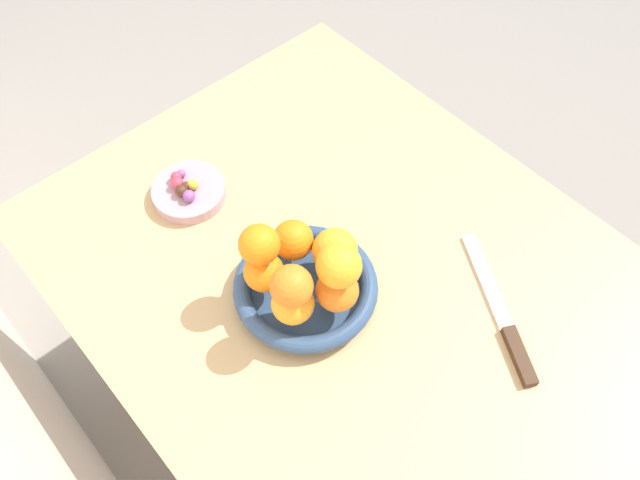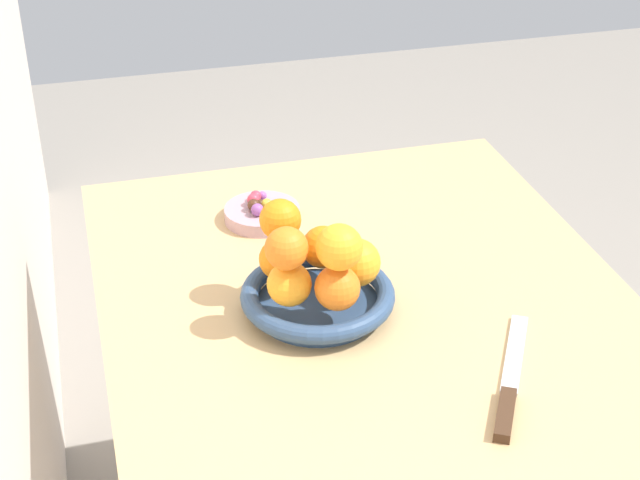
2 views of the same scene
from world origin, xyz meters
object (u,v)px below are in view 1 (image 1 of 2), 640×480
(orange_3, at_px, (293,303))
(candy_ball_3, at_px, (186,186))
(orange_4, at_px, (337,291))
(knife, at_px, (503,319))
(orange_2, at_px, (264,272))
(candy_ball_5, at_px, (177,183))
(candy_ball_0, at_px, (182,191))
(candy_ball_1, at_px, (189,196))
(orange_6, at_px, (259,245))
(candy_ball_2, at_px, (181,174))
(orange_7, at_px, (291,286))
(orange_1, at_px, (293,240))
(orange_5, at_px, (339,266))
(candy_dish, at_px, (189,192))
(orange_0, at_px, (335,251))
(fruit_bowl, at_px, (306,288))
(dining_table, at_px, (373,323))
(candy_ball_4, at_px, (176,177))
(candy_ball_6, at_px, (193,185))

(orange_3, bearing_deg, candy_ball_3, -4.46)
(orange_4, bearing_deg, knife, -134.30)
(orange_2, distance_m, candy_ball_5, 0.25)
(candy_ball_0, bearing_deg, candy_ball_5, -10.93)
(candy_ball_0, xyz_separation_m, candy_ball_1, (-0.02, -0.00, 0.00))
(orange_6, bearing_deg, candy_ball_2, -6.04)
(orange_6, bearing_deg, orange_7, 172.83)
(orange_1, height_order, orange_4, same)
(candy_ball_0, bearing_deg, orange_5, -171.15)
(candy_dish, xyz_separation_m, candy_ball_0, (-0.01, 0.01, 0.02))
(orange_4, xyz_separation_m, candy_ball_3, (0.33, 0.04, -0.04))
(orange_1, xyz_separation_m, orange_3, (-0.08, 0.07, -0.00))
(orange_1, distance_m, candy_ball_2, 0.26)
(orange_4, relative_size, candy_ball_1, 3.01)
(orange_0, height_order, knife, orange_0)
(orange_2, bearing_deg, orange_6, -26.12)
(candy_dish, distance_m, orange_3, 0.31)
(candy_ball_2, height_order, knife, candy_ball_2)
(fruit_bowl, relative_size, candy_ball_5, 10.29)
(dining_table, height_order, candy_ball_2, candy_ball_2)
(candy_dish, height_order, orange_2, orange_2)
(orange_0, xyz_separation_m, orange_6, (0.05, 0.10, 0.05))
(orange_0, height_order, orange_1, orange_0)
(orange_2, distance_m, candy_ball_2, 0.27)
(candy_dish, bearing_deg, candy_ball_1, 152.29)
(orange_2, bearing_deg, orange_4, -148.47)
(dining_table, relative_size, candy_ball_5, 52.02)
(orange_0, distance_m, candy_ball_2, 0.32)
(orange_2, height_order, orange_7, orange_7)
(fruit_bowl, xyz_separation_m, candy_ball_4, (0.30, 0.03, 0.01))
(orange_3, bearing_deg, orange_5, -112.05)
(orange_3, height_order, candy_ball_5, orange_3)
(orange_0, relative_size, candy_ball_6, 3.64)
(orange_7, xyz_separation_m, candy_ball_5, (0.32, -0.02, -0.10))
(candy_ball_5, relative_size, knife, 0.09)
(candy_ball_5, bearing_deg, orange_3, 177.26)
(orange_1, relative_size, orange_4, 0.99)
(orange_3, relative_size, orange_5, 0.97)
(orange_6, xyz_separation_m, candy_ball_4, (0.25, -0.02, -0.10))
(orange_0, xyz_separation_m, candy_ball_4, (0.31, 0.08, -0.04))
(orange_7, distance_m, candy_ball_6, 0.32)
(fruit_bowl, relative_size, orange_5, 3.46)
(dining_table, relative_size, orange_5, 17.49)
(orange_4, bearing_deg, orange_2, 31.53)
(candy_ball_1, relative_size, candy_ball_5, 0.97)
(candy_dish, height_order, candy_ball_3, candy_ball_3)
(orange_0, height_order, orange_3, orange_0)
(orange_7, xyz_separation_m, candy_ball_1, (0.29, -0.02, -0.10))
(candy_ball_2, xyz_separation_m, candy_ball_6, (-0.03, -0.00, 0.00))
(orange_5, bearing_deg, orange_2, 32.91)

